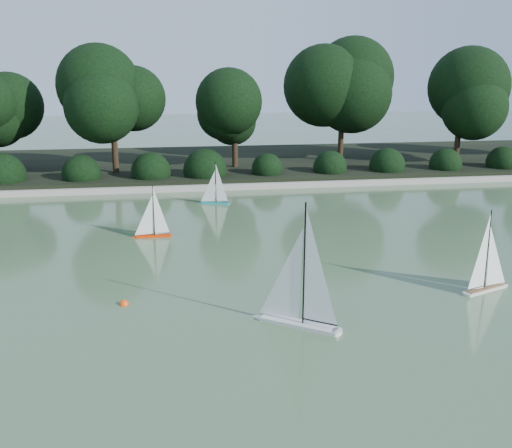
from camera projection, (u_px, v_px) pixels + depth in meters
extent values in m
plane|color=#3B5633|center=(259.00, 307.00, 8.88)|extent=(80.00, 80.00, 0.00)
cube|color=gray|center=(212.00, 187.00, 17.44)|extent=(40.00, 0.35, 0.18)
cube|color=black|center=(203.00, 164.00, 21.24)|extent=(40.00, 8.00, 0.30)
cylinder|color=black|center=(115.00, 156.00, 18.61)|extent=(0.20, 0.20, 1.66)
sphere|color=black|center=(111.00, 93.00, 18.08)|extent=(2.66, 2.66, 2.66)
cylinder|color=black|center=(235.00, 157.00, 19.73)|extent=(0.20, 0.20, 1.26)
sphere|color=black|center=(234.00, 111.00, 19.32)|extent=(2.10, 2.10, 2.10)
cylinder|color=black|center=(341.00, 146.00, 20.94)|extent=(0.20, 0.20, 1.73)
sphere|color=black|center=(343.00, 86.00, 20.38)|extent=(2.80, 2.80, 2.80)
cylinder|color=black|center=(457.00, 151.00, 20.52)|extent=(0.20, 0.20, 1.48)
sphere|color=black|center=(462.00, 98.00, 20.03)|extent=(2.52, 2.52, 2.52)
sphere|color=black|center=(12.00, 176.00, 17.31)|extent=(1.10, 1.10, 1.10)
sphere|color=black|center=(80.00, 174.00, 17.61)|extent=(1.10, 1.10, 1.10)
sphere|color=black|center=(146.00, 172.00, 17.90)|extent=(1.10, 1.10, 1.10)
sphere|color=black|center=(210.00, 170.00, 18.20)|extent=(1.10, 1.10, 1.10)
sphere|color=black|center=(271.00, 169.00, 18.50)|extent=(1.10, 1.10, 1.10)
sphere|color=black|center=(331.00, 167.00, 18.80)|extent=(1.10, 1.10, 1.10)
sphere|color=black|center=(388.00, 166.00, 19.10)|extent=(1.10, 1.10, 1.10)
sphere|color=black|center=(444.00, 164.00, 19.40)|extent=(1.10, 1.10, 1.10)
sphere|color=black|center=(498.00, 163.00, 19.70)|extent=(1.10, 1.10, 1.10)
cube|color=silver|center=(299.00, 322.00, 8.21)|extent=(1.07, 0.86, 0.11)
cone|color=silver|center=(258.00, 314.00, 8.50)|extent=(0.32, 0.32, 0.23)
cylinder|color=silver|center=(337.00, 330.00, 7.96)|extent=(0.19, 0.19, 0.11)
cylinder|color=black|center=(304.00, 261.00, 7.93)|extent=(0.03, 0.03, 1.78)
cylinder|color=black|center=(319.00, 318.00, 8.04)|extent=(0.44, 0.32, 0.02)
cube|color=silver|center=(486.00, 288.00, 9.52)|extent=(0.88, 0.46, 0.09)
cone|color=silver|center=(506.00, 283.00, 9.75)|extent=(0.22, 0.22, 0.17)
cylinder|color=silver|center=(467.00, 293.00, 9.31)|extent=(0.13, 0.13, 0.09)
cube|color=olive|center=(486.00, 286.00, 9.50)|extent=(0.80, 0.40, 0.01)
cylinder|color=black|center=(488.00, 248.00, 9.31)|extent=(0.02, 0.02, 1.35)
cylinder|color=black|center=(476.00, 285.00, 9.38)|extent=(0.38, 0.15, 0.01)
cube|color=#F33001|center=(153.00, 235.00, 12.58)|extent=(0.73, 0.15, 0.07)
cone|color=#F33001|center=(134.00, 236.00, 12.52)|extent=(0.15, 0.15, 0.15)
cylinder|color=#F33001|center=(170.00, 235.00, 12.63)|extent=(0.09, 0.09, 0.07)
cylinder|color=black|center=(154.00, 209.00, 12.43)|extent=(0.01, 0.01, 1.13)
cylinder|color=black|center=(162.00, 231.00, 12.59)|extent=(0.34, 0.01, 0.01)
cube|color=teal|center=(215.00, 202.00, 15.67)|extent=(0.74, 0.37, 0.07)
cone|color=teal|center=(200.00, 202.00, 15.74)|extent=(0.18, 0.18, 0.15)
cylinder|color=teal|center=(228.00, 203.00, 15.61)|extent=(0.11, 0.11, 0.07)
cylinder|color=black|center=(216.00, 181.00, 15.51)|extent=(0.02, 0.02, 1.13)
cylinder|color=black|center=(222.00, 200.00, 15.62)|extent=(0.32, 0.12, 0.01)
sphere|color=#FD480D|center=(124.00, 304.00, 8.97)|extent=(0.15, 0.15, 0.15)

